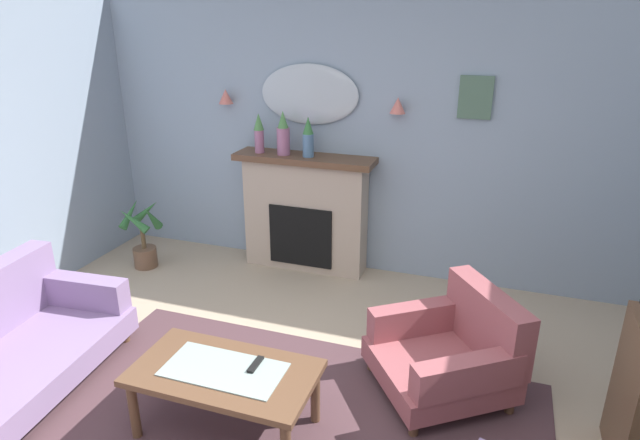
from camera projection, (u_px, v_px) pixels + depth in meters
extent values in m
cube|color=#8C9EB2|center=(380.00, 135.00, 5.03)|extent=(6.63, 0.10, 2.72)
cube|color=tan|center=(305.00, 215.00, 5.34)|extent=(1.20, 0.28, 1.10)
cube|color=black|center=(302.00, 235.00, 5.31)|extent=(0.64, 0.12, 0.60)
cube|color=brown|center=(304.00, 159.00, 5.12)|extent=(1.36, 0.36, 0.06)
cylinder|color=#9E6084|center=(259.00, 141.00, 5.19)|extent=(0.09, 0.09, 0.22)
cone|color=#4C8447|center=(259.00, 122.00, 5.12)|extent=(0.10, 0.10, 0.16)
cylinder|color=#9E6084|center=(283.00, 141.00, 5.10)|extent=(0.12, 0.12, 0.26)
cone|color=#4C8447|center=(283.00, 119.00, 5.03)|extent=(0.10, 0.10, 0.16)
cylinder|color=#4C7093|center=(308.00, 145.00, 5.04)|extent=(0.11, 0.11, 0.22)
cone|color=#38753D|center=(308.00, 125.00, 4.97)|extent=(0.10, 0.10, 0.16)
ellipsoid|color=#B2BCC6|center=(309.00, 94.00, 5.04)|extent=(0.96, 0.06, 0.56)
cone|color=#D17066|center=(226.00, 96.00, 5.27)|extent=(0.14, 0.14, 0.14)
cone|color=#D17066|center=(398.00, 105.00, 4.76)|extent=(0.14, 0.14, 0.14)
cube|color=#4C6B56|center=(476.00, 98.00, 4.58)|extent=(0.28, 0.03, 0.36)
cube|color=brown|center=(224.00, 373.00, 3.21)|extent=(1.10, 0.60, 0.04)
cube|color=#8C9E99|center=(224.00, 369.00, 3.20)|extent=(0.72, 0.36, 0.01)
cylinder|color=brown|center=(134.00, 410.00, 3.23)|extent=(0.06, 0.06, 0.40)
cylinder|color=brown|center=(179.00, 364.00, 3.65)|extent=(0.06, 0.06, 0.40)
cylinder|color=brown|center=(315.00, 395.00, 3.35)|extent=(0.06, 0.06, 0.40)
cube|color=black|center=(256.00, 365.00, 3.23)|extent=(0.04, 0.16, 0.02)
cube|color=gray|center=(10.00, 374.00, 3.57)|extent=(0.97, 1.76, 0.18)
cube|color=gray|center=(81.00, 291.00, 4.20)|extent=(0.77, 0.22, 0.24)
cylinder|color=brown|center=(125.00, 336.00, 4.23)|extent=(0.07, 0.07, 0.10)
cylinder|color=brown|center=(51.00, 325.00, 4.39)|extent=(0.07, 0.07, 0.10)
cube|color=#934C51|center=(438.00, 368.00, 3.64)|extent=(1.12, 1.12, 0.16)
cube|color=#934C51|center=(487.00, 321.00, 3.63)|extent=(0.60, 0.74, 0.45)
cube|color=#934C51|center=(417.00, 318.00, 3.88)|extent=(0.67, 0.54, 0.22)
cube|color=#934C51|center=(468.00, 375.00, 3.27)|extent=(0.67, 0.54, 0.22)
cylinder|color=brown|center=(372.00, 364.00, 3.90)|extent=(0.06, 0.06, 0.10)
cylinder|color=brown|center=(413.00, 429.00, 3.29)|extent=(0.06, 0.06, 0.10)
cylinder|color=brown|center=(455.00, 348.00, 4.09)|extent=(0.06, 0.06, 0.10)
cylinder|color=brown|center=(510.00, 407.00, 3.48)|extent=(0.06, 0.06, 0.10)
cylinder|color=brown|center=(145.00, 257.00, 5.49)|extent=(0.23, 0.23, 0.20)
cylinder|color=brown|center=(143.00, 238.00, 5.42)|extent=(0.04, 0.04, 0.22)
cone|color=#2D6633|center=(152.00, 217.00, 5.30)|extent=(0.09, 0.27, 0.31)
cone|color=#2D6633|center=(146.00, 211.00, 5.45)|extent=(0.31, 0.14, 0.28)
cone|color=#2D6633|center=(130.00, 214.00, 5.38)|extent=(0.11, 0.31, 0.28)
cone|color=#2D6633|center=(133.00, 220.00, 5.21)|extent=(0.32, 0.13, 0.26)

